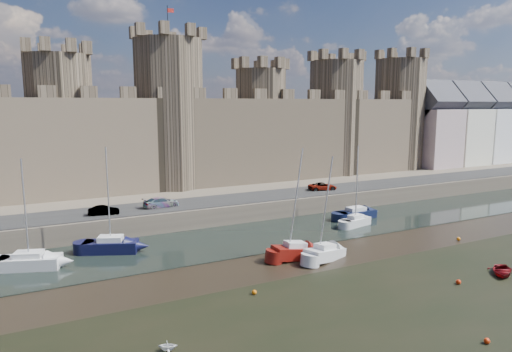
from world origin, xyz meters
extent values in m
plane|color=black|center=(0.00, 0.00, 0.00)|extent=(160.00, 160.00, 0.00)
cube|color=black|center=(0.00, 24.00, 0.04)|extent=(160.00, 12.00, 0.08)
cube|color=#4C443A|center=(0.00, 60.00, 1.25)|extent=(160.00, 60.00, 2.50)
cube|color=black|center=(0.00, 34.00, 2.55)|extent=(160.00, 7.00, 0.10)
cube|color=#42382B|center=(0.00, 48.00, 9.50)|extent=(100.00, 9.00, 14.00)
cylinder|color=#42382B|center=(-14.00, 48.00, 12.50)|extent=(9.00, 9.00, 20.00)
cylinder|color=#42382B|center=(2.00, 48.00, 14.00)|extent=(11.00, 11.00, 23.00)
cylinder|color=black|center=(2.00, 48.00, 28.00)|extent=(0.10, 0.10, 5.00)
cube|color=#A51B16|center=(2.50, 48.00, 29.80)|extent=(1.00, 0.03, 0.60)
cylinder|color=#42382B|center=(18.00, 48.00, 12.00)|extent=(9.00, 9.00, 19.00)
cylinder|color=#42382B|center=(34.00, 48.00, 13.00)|extent=(10.00, 10.00, 21.00)
cylinder|color=#42382B|center=(50.00, 48.00, 13.50)|extent=(10.00, 10.00, 22.00)
cube|color=#C3A6A7|center=(58.00, 46.00, 8.50)|extent=(8.50, 9.00, 12.00)
cube|color=#38383F|center=(58.00, 46.00, 16.10)|extent=(8.50, 9.05, 9.05)
cube|color=white|center=(67.00, 46.00, 8.50)|extent=(8.50, 9.00, 12.00)
cube|color=#38383F|center=(67.00, 46.00, 16.10)|extent=(8.50, 9.05, 9.05)
cube|color=white|center=(76.00, 46.00, 8.50)|extent=(8.50, 9.00, 12.00)
cube|color=#38383F|center=(76.00, 46.00, 16.10)|extent=(8.50, 9.05, 9.05)
imported|color=gray|center=(-10.98, 32.64, 3.09)|extent=(3.73, 1.90, 1.17)
imported|color=gray|center=(-3.71, 33.71, 3.17)|extent=(4.82, 2.43, 1.34)
imported|color=gray|center=(21.54, 33.92, 3.11)|extent=(4.71, 2.87, 1.22)
cube|color=silver|center=(-19.22, 24.15, 0.66)|extent=(6.09, 3.96, 1.16)
cube|color=silver|center=(-19.22, 24.15, 1.50)|extent=(2.89, 2.29, 0.53)
cylinder|color=silver|center=(-19.22, 24.15, 5.97)|extent=(0.14, 0.14, 9.47)
cube|color=black|center=(-11.43, 25.65, 0.69)|extent=(6.01, 4.18, 1.22)
cube|color=silver|center=(-11.43, 25.65, 1.58)|extent=(2.89, 2.37, 0.56)
cylinder|color=silver|center=(-11.43, 25.65, 6.30)|extent=(0.14, 0.14, 10.00)
cube|color=silver|center=(18.62, 22.33, 0.59)|extent=(4.58, 2.58, 1.02)
cube|color=silver|center=(18.62, 22.33, 1.33)|extent=(2.13, 1.57, 0.46)
cylinder|color=silver|center=(18.62, 22.33, 5.25)|extent=(0.14, 0.14, 8.31)
cube|color=black|center=(21.21, 25.45, 0.63)|extent=(5.78, 2.40, 1.09)
cube|color=silver|center=(21.21, 25.45, 1.42)|extent=(2.59, 1.63, 0.50)
cylinder|color=silver|center=(21.21, 25.45, 5.64)|extent=(0.14, 0.14, 8.94)
cube|color=#68110B|center=(5.12, 15.23, 0.62)|extent=(4.88, 1.90, 1.24)
cube|color=silver|center=(5.12, 15.23, 1.53)|extent=(2.17, 1.33, 0.57)
cylinder|color=silver|center=(5.12, 15.23, 6.33)|extent=(0.14, 0.14, 10.17)
cube|color=silver|center=(7.67, 13.64, 0.58)|extent=(5.27, 3.43, 1.16)
cube|color=silver|center=(7.67, 13.64, 1.42)|extent=(2.50, 1.98, 0.53)
cylinder|color=silver|center=(7.67, 13.64, 5.88)|extent=(0.14, 0.14, 9.45)
imported|color=white|center=(-11.46, 3.92, 0.32)|extent=(1.46, 1.35, 0.65)
imported|color=maroon|center=(19.89, 2.76, 0.35)|extent=(4.12, 4.02, 0.70)
sphere|color=#D06409|center=(-2.59, 9.19, 0.21)|extent=(0.41, 0.41, 0.41)
sphere|color=red|center=(7.65, -4.80, 0.20)|extent=(0.41, 0.41, 0.41)
sphere|color=orange|center=(25.33, 12.00, 0.21)|extent=(0.42, 0.42, 0.42)
sphere|color=red|center=(14.43, 3.03, 0.22)|extent=(0.45, 0.45, 0.45)
camera|label=1|loc=(-18.65, -22.95, 15.75)|focal=32.00mm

